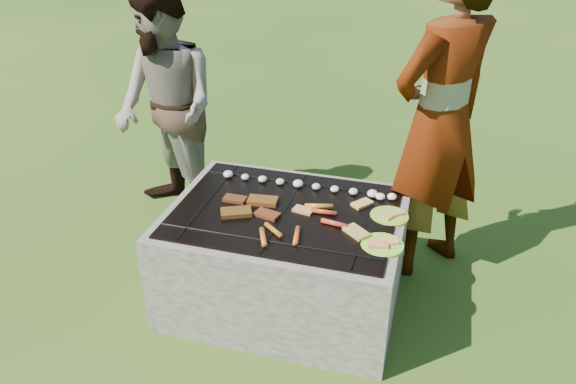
{
  "coord_description": "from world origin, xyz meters",
  "views": [
    {
      "loc": [
        0.75,
        -2.56,
        2.21
      ],
      "look_at": [
        0.0,
        0.05,
        0.7
      ],
      "focal_mm": 35.0,
      "sensor_mm": 36.0,
      "label": 1
    }
  ],
  "objects_px": {
    "plate_near": "(382,245)",
    "bystander": "(166,109)",
    "cook": "(440,121)",
    "fire_pit": "(286,259)",
    "plate_far": "(390,216)"
  },
  "relations": [
    {
      "from": "plate_far",
      "to": "bystander",
      "type": "bearing_deg",
      "value": 159.86
    },
    {
      "from": "plate_near",
      "to": "fire_pit",
      "type": "bearing_deg",
      "value": 161.38
    },
    {
      "from": "fire_pit",
      "to": "bystander",
      "type": "height_order",
      "value": "bystander"
    },
    {
      "from": "plate_near",
      "to": "cook",
      "type": "bearing_deg",
      "value": 75.91
    },
    {
      "from": "plate_near",
      "to": "cook",
      "type": "relative_size",
      "value": 0.13
    },
    {
      "from": "bystander",
      "to": "plate_far",
      "type": "bearing_deg",
      "value": 15.91
    },
    {
      "from": "plate_far",
      "to": "plate_near",
      "type": "bearing_deg",
      "value": -90.24
    },
    {
      "from": "plate_near",
      "to": "cook",
      "type": "distance_m",
      "value": 0.9
    },
    {
      "from": "plate_far",
      "to": "plate_near",
      "type": "distance_m",
      "value": 0.29
    },
    {
      "from": "plate_near",
      "to": "bystander",
      "type": "relative_size",
      "value": 0.15
    },
    {
      "from": "bystander",
      "to": "fire_pit",
      "type": "bearing_deg",
      "value": 2.64
    },
    {
      "from": "plate_near",
      "to": "plate_far",
      "type": "bearing_deg",
      "value": 89.76
    },
    {
      "from": "plate_far",
      "to": "plate_near",
      "type": "relative_size",
      "value": 1.03
    },
    {
      "from": "plate_near",
      "to": "cook",
      "type": "height_order",
      "value": "cook"
    },
    {
      "from": "fire_pit",
      "to": "plate_near",
      "type": "bearing_deg",
      "value": -18.62
    }
  ]
}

